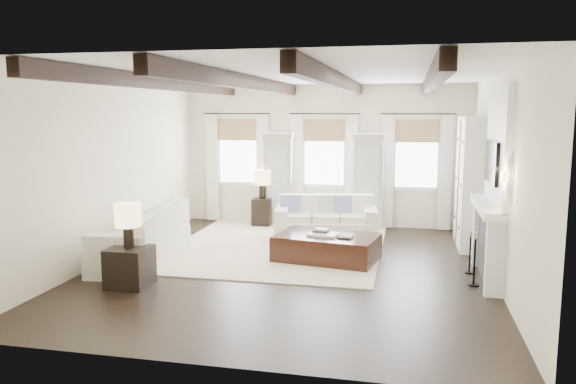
% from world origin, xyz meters
% --- Properties ---
extents(ground, '(7.50, 7.50, 0.00)m').
position_xyz_m(ground, '(0.00, 0.00, 0.00)').
color(ground, black).
rests_on(ground, ground).
extents(room_shell, '(6.54, 7.54, 3.22)m').
position_xyz_m(room_shell, '(0.75, 0.90, 1.89)').
color(room_shell, '#F6EBCC').
rests_on(room_shell, ground).
extents(area_rug, '(3.96, 4.99, 0.02)m').
position_xyz_m(area_rug, '(-0.55, 1.58, 0.01)').
color(area_rug, beige).
rests_on(area_rug, ground).
extents(sofa_back, '(2.18, 1.25, 0.88)m').
position_xyz_m(sofa_back, '(0.25, 2.29, 0.36)').
color(sofa_back, white).
rests_on(sofa_back, ground).
extents(sofa_left, '(1.20, 2.34, 0.97)m').
position_xyz_m(sofa_left, '(-2.52, -0.22, 0.40)').
color(sofa_left, white).
rests_on(sofa_left, ground).
extents(ottoman, '(1.90, 1.37, 0.46)m').
position_xyz_m(ottoman, '(0.52, 0.61, 0.23)').
color(ottoman, black).
rests_on(ottoman, ground).
extents(tray, '(0.56, 0.46, 0.04)m').
position_xyz_m(tray, '(0.46, 0.56, 0.48)').
color(tray, white).
rests_on(tray, ottoman).
extents(book_lower, '(0.29, 0.24, 0.04)m').
position_xyz_m(book_lower, '(0.41, 0.64, 0.52)').
color(book_lower, '#262628').
rests_on(book_lower, tray).
extents(book_upper, '(0.25, 0.21, 0.03)m').
position_xyz_m(book_upper, '(0.42, 0.62, 0.55)').
color(book_upper, beige).
rests_on(book_upper, book_lower).
extents(book_loose, '(0.27, 0.22, 0.03)m').
position_xyz_m(book_loose, '(0.86, 0.42, 0.47)').
color(book_loose, '#262628').
rests_on(book_loose, ottoman).
extents(side_table_front, '(0.59, 0.59, 0.59)m').
position_xyz_m(side_table_front, '(-2.17, -1.46, 0.30)').
color(side_table_front, black).
rests_on(side_table_front, ground).
extents(lamp_front, '(0.39, 0.39, 0.67)m').
position_xyz_m(lamp_front, '(-2.17, -1.46, 1.05)').
color(lamp_front, black).
rests_on(lamp_front, side_table_front).
extents(side_table_back, '(0.42, 0.42, 0.63)m').
position_xyz_m(side_table_back, '(-1.36, 3.30, 0.32)').
color(side_table_back, black).
rests_on(side_table_back, ground).
extents(lamp_back, '(0.38, 0.38, 0.65)m').
position_xyz_m(lamp_back, '(-1.36, 3.30, 1.08)').
color(lamp_back, black).
rests_on(lamp_back, side_table_back).
extents(candlestick_near, '(0.17, 0.17, 0.83)m').
position_xyz_m(candlestick_near, '(2.90, -0.35, 0.34)').
color(candlestick_near, black).
rests_on(candlestick_near, ground).
extents(candlestick_far, '(0.14, 0.14, 0.70)m').
position_xyz_m(candlestick_far, '(2.90, 0.31, 0.29)').
color(candlestick_far, black).
rests_on(candlestick_far, ground).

